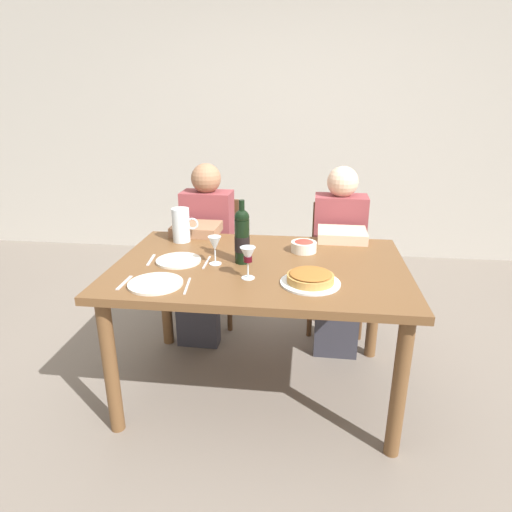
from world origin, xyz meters
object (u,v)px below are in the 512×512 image
water_pitcher (181,227)px  wine_glass_left_diner (248,256)px  wine_bottle (242,236)px  dinner_plate_right_setting (179,260)px  chair_right (336,258)px  dining_table (260,280)px  dinner_plate_left_setting (155,284)px  wine_glass_right_diner (215,245)px  salad_bowl (304,246)px  diner_left (204,247)px  diner_right (339,253)px  baked_tart (310,278)px  chair_left (213,252)px

water_pitcher → wine_glass_left_diner: (0.47, -0.52, 0.02)m
wine_bottle → water_pitcher: 0.52m
dinner_plate_right_setting → chair_right: (0.88, 0.89, -0.27)m
dining_table → dinner_plate_left_setting: size_ratio=5.93×
chair_right → wine_bottle: bearing=58.5°
wine_glass_right_diner → dinner_plate_left_setting: wine_glass_right_diner is taller
salad_bowl → dining_table: bearing=-135.1°
salad_bowl → diner_left: size_ratio=0.12×
dining_table → wine_glass_left_diner: (-0.04, -0.20, 0.20)m
wine_bottle → chair_right: 1.09m
dinner_plate_left_setting → dinner_plate_right_setting: 0.31m
wine_glass_right_diner → diner_right: size_ratio=0.13×
baked_tart → wine_glass_left_diner: (-0.30, 0.03, 0.08)m
wine_bottle → wine_glass_left_diner: bearing=-74.2°
diner_right → wine_glass_right_diner: bearing=45.2°
dinner_plate_left_setting → chair_right: chair_right is taller
wine_glass_right_diner → salad_bowl: bearing=29.0°
baked_tart → wine_glass_right_diner: (-0.49, 0.20, 0.08)m
salad_bowl → diner_right: 0.50m
dining_table → dinner_plate_left_setting: 0.56m
dinner_plate_left_setting → dinner_plate_right_setting: size_ratio=1.07×
salad_bowl → chair_left: 0.99m
water_pitcher → baked_tart: bearing=-35.6°
salad_bowl → diner_left: 0.82m
diner_right → chair_left: bearing=-14.9°
dining_table → water_pitcher: bearing=147.6°
wine_glass_left_diner → diner_right: (0.48, 0.83, -0.26)m
diner_right → chair_right: bearing=-89.9°
wine_glass_right_diner → diner_left: bearing=108.3°
salad_bowl → chair_right: (0.23, 0.65, -0.30)m
salad_bowl → diner_left: (-0.67, 0.43, -0.18)m
dinner_plate_left_setting → diner_right: bearing=46.9°
wine_glass_right_diner → chair_left: size_ratio=0.17×
baked_tart → wine_glass_right_diner: 0.53m
wine_glass_left_diner → diner_left: 0.98m
wine_glass_right_diner → chair_right: 1.18m
dinner_plate_left_setting → diner_right: 1.32m
wine_bottle → chair_left: (-0.35, 0.88, -0.41)m
diner_right → dining_table: bearing=55.5°
dining_table → dinner_plate_right_setting: dinner_plate_right_setting is taller
wine_glass_left_diner → water_pitcher: bearing=132.3°
water_pitcher → salad_bowl: (0.73, -0.10, -0.05)m
wine_bottle → dinner_plate_left_setting: size_ratio=1.31×
dining_table → baked_tart: 0.37m
wine_bottle → wine_glass_left_diner: 0.22m
baked_tart → wine_glass_left_diner: size_ratio=1.79×
dining_table → salad_bowl: size_ratio=10.57×
dinner_plate_right_setting → chair_left: chair_left is taller
water_pitcher → chair_left: 0.67m
chair_left → diner_left: diner_left is taller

